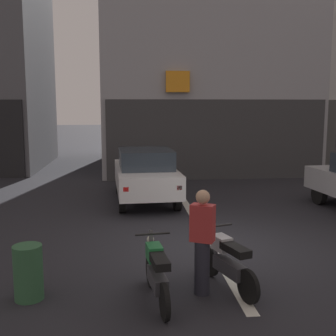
{
  "coord_description": "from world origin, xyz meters",
  "views": [
    {
      "loc": [
        -1.73,
        -8.45,
        2.93
      ],
      "look_at": [
        -0.73,
        2.0,
        1.4
      ],
      "focal_mm": 45.31,
      "sensor_mm": 36.0,
      "label": 1
    }
  ],
  "objects_px": {
    "person_by_motorcycles": "(202,241)",
    "trash_bin": "(28,272)",
    "car_black_down_street": "(184,146)",
    "motorcycle_silver_row_left_mid": "(227,261)",
    "car_white_crossing_near": "(145,173)",
    "motorcycle_green_row_leftmost": "(157,272)"
  },
  "relations": [
    {
      "from": "car_white_crossing_near",
      "to": "car_black_down_street",
      "type": "height_order",
      "value": "same"
    },
    {
      "from": "motorcycle_silver_row_left_mid",
      "to": "person_by_motorcycles",
      "type": "distance_m",
      "value": 0.62
    },
    {
      "from": "trash_bin",
      "to": "car_black_down_street",
      "type": "bearing_deg",
      "value": 73.97
    },
    {
      "from": "car_black_down_street",
      "to": "person_by_motorcycles",
      "type": "distance_m",
      "value": 15.54
    },
    {
      "from": "motorcycle_silver_row_left_mid",
      "to": "trash_bin",
      "type": "height_order",
      "value": "motorcycle_silver_row_left_mid"
    },
    {
      "from": "person_by_motorcycles",
      "to": "motorcycle_green_row_leftmost",
      "type": "bearing_deg",
      "value": -165.78
    },
    {
      "from": "motorcycle_silver_row_left_mid",
      "to": "car_white_crossing_near",
      "type": "bearing_deg",
      "value": 99.29
    },
    {
      "from": "car_black_down_street",
      "to": "trash_bin",
      "type": "distance_m",
      "value": 16.0
    },
    {
      "from": "car_black_down_street",
      "to": "trash_bin",
      "type": "bearing_deg",
      "value": -106.03
    },
    {
      "from": "motorcycle_silver_row_left_mid",
      "to": "car_black_down_street",
      "type": "bearing_deg",
      "value": 85.14
    },
    {
      "from": "motorcycle_silver_row_left_mid",
      "to": "person_by_motorcycles",
      "type": "bearing_deg",
      "value": -158.78
    },
    {
      "from": "person_by_motorcycles",
      "to": "trash_bin",
      "type": "bearing_deg",
      "value": 178.54
    },
    {
      "from": "motorcycle_green_row_leftmost",
      "to": "person_by_motorcycles",
      "type": "bearing_deg",
      "value": 14.22
    },
    {
      "from": "car_white_crossing_near",
      "to": "trash_bin",
      "type": "height_order",
      "value": "car_white_crossing_near"
    },
    {
      "from": "car_white_crossing_near",
      "to": "trash_bin",
      "type": "distance_m",
      "value": 6.87
    },
    {
      "from": "trash_bin",
      "to": "person_by_motorcycles",
      "type": "bearing_deg",
      "value": -1.46
    },
    {
      "from": "trash_bin",
      "to": "car_white_crossing_near",
      "type": "bearing_deg",
      "value": 72.45
    },
    {
      "from": "motorcycle_green_row_leftmost",
      "to": "trash_bin",
      "type": "bearing_deg",
      "value": 172.62
    },
    {
      "from": "person_by_motorcycles",
      "to": "trash_bin",
      "type": "distance_m",
      "value": 2.71
    },
    {
      "from": "motorcycle_silver_row_left_mid",
      "to": "trash_bin",
      "type": "xyz_separation_m",
      "value": [
        -3.12,
        -0.11,
        -0.03
      ]
    },
    {
      "from": "car_white_crossing_near",
      "to": "motorcycle_green_row_leftmost",
      "type": "distance_m",
      "value": 6.8
    },
    {
      "from": "motorcycle_green_row_leftmost",
      "to": "person_by_motorcycles",
      "type": "relative_size",
      "value": 1.0
    }
  ]
}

